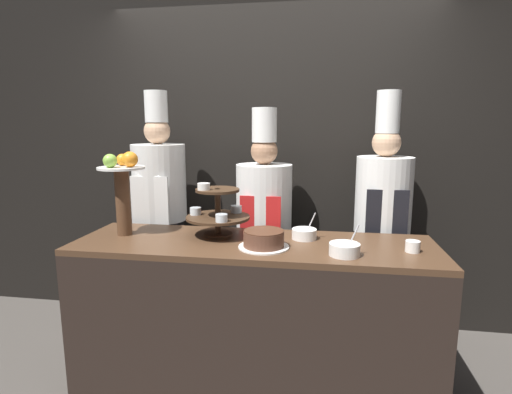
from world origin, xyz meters
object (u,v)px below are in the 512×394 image
object	(u,v)px
tiered_stand	(217,211)
chef_center_left	(264,220)
cup_white	(413,246)
chef_left	(160,206)
serving_bowl_far	(304,234)
cake_round	(264,239)
chef_center_right	(382,218)
fruit_pedestal	(122,184)
serving_bowl_near	(345,249)

from	to	relation	value
tiered_stand	chef_center_left	distance (m)	0.55
cup_white	chef_left	bearing A→B (deg)	159.67
serving_bowl_far	cake_round	bearing A→B (deg)	-136.09
chef_center_left	chef_center_right	bearing A→B (deg)	0.00
cake_round	serving_bowl_far	bearing A→B (deg)	43.91
serving_bowl_far	cup_white	bearing A→B (deg)	-15.54
fruit_pedestal	cup_white	xyz separation A→B (m)	(1.69, -0.08, -0.29)
tiered_stand	chef_left	world-z (taller)	chef_left
serving_bowl_far	chef_center_left	world-z (taller)	chef_center_left
chef_center_right	serving_bowl_far	bearing A→B (deg)	-138.43
tiered_stand	chef_left	distance (m)	0.74
serving_bowl_near	chef_left	world-z (taller)	chef_left
tiered_stand	serving_bowl_near	bearing A→B (deg)	-19.63
fruit_pedestal	chef_left	distance (m)	0.59
serving_bowl_near	serving_bowl_far	distance (m)	0.36
serving_bowl_near	chef_left	distance (m)	1.51
cake_round	tiered_stand	bearing A→B (deg)	147.89
serving_bowl_near	chef_center_right	size ratio (longest dim) A/B	0.09
cake_round	chef_left	xyz separation A→B (m)	(-0.88, 0.67, 0.03)
fruit_pedestal	chef_left	bearing A→B (deg)	88.85
fruit_pedestal	cup_white	bearing A→B (deg)	-2.80
cup_white	serving_bowl_far	xyz separation A→B (m)	(-0.59, 0.16, 0.00)
cake_round	chef_center_left	world-z (taller)	chef_center_left
chef_left	chef_center_right	bearing A→B (deg)	0.00
cake_round	chef_center_right	xyz separation A→B (m)	(0.73, 0.67, -0.01)
cup_white	tiered_stand	bearing A→B (deg)	172.26
cup_white	chef_left	world-z (taller)	chef_left
serving_bowl_near	chef_center_left	bearing A→B (deg)	125.51
fruit_pedestal	cup_white	size ratio (longest dim) A/B	6.73
serving_bowl_near	serving_bowl_far	world-z (taller)	serving_bowl_near
fruit_pedestal	serving_bowl_far	world-z (taller)	fruit_pedestal
tiered_stand	cake_round	world-z (taller)	tiered_stand
fruit_pedestal	chef_center_right	xyz separation A→B (m)	(1.62, 0.54, -0.28)
serving_bowl_far	chef_center_left	bearing A→B (deg)	123.75
fruit_pedestal	cake_round	size ratio (longest dim) A/B	1.82
fruit_pedestal	serving_bowl_far	distance (m)	1.14
fruit_pedestal	chef_center_right	size ratio (longest dim) A/B	0.28
cup_white	chef_left	distance (m)	1.79
fruit_pedestal	cake_round	bearing A→B (deg)	-8.22
chef_center_left	chef_center_right	distance (m)	0.83
cake_round	fruit_pedestal	bearing A→B (deg)	171.78
serving_bowl_near	fruit_pedestal	bearing A→B (deg)	171.47
chef_left	chef_center_right	xyz separation A→B (m)	(1.61, 0.00, -0.04)
chef_center_left	cake_round	bearing A→B (deg)	-82.28
cake_round	cup_white	size ratio (longest dim) A/B	3.69
serving_bowl_far	fruit_pedestal	bearing A→B (deg)	-175.86
fruit_pedestal	chef_left	size ratio (longest dim) A/B	0.28
tiered_stand	serving_bowl_far	bearing A→B (deg)	1.19
fruit_pedestal	chef_center_left	bearing A→B (deg)	34.06
chef_left	chef_center_right	world-z (taller)	chef_left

